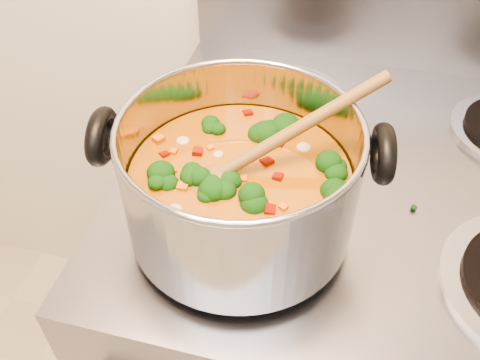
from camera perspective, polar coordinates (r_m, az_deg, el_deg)
name	(u,v)px	position (r m, az deg, el deg)	size (l,w,h in m)	color
electric_range	(346,338)	(1.14, 11.26, -16.16)	(0.75, 0.68, 1.08)	gray
stockpot	(240,182)	(0.63, -0.03, -0.25)	(0.34, 0.28, 0.17)	#9D9EA5
wooden_spoon	(251,156)	(0.61, 1.15, 2.60)	(0.23, 0.18, 0.12)	brown
cooktop_crumbs	(176,218)	(0.71, -6.89, -4.02)	(0.40, 0.25, 0.01)	black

